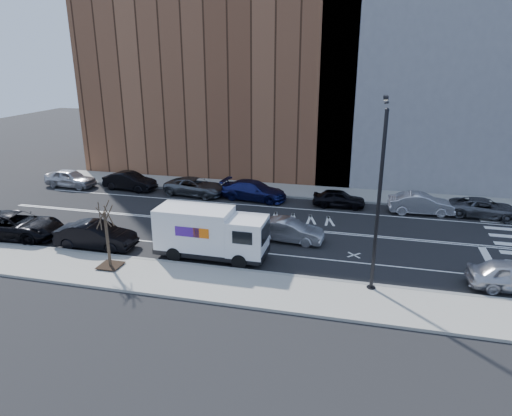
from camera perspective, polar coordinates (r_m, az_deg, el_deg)
The scene contains 21 objects.
ground at distance 31.39m, azimuth 1.40°, elevation -2.38°, with size 120.00×120.00×0.00m, color black.
sidewalk_near at distance 23.61m, azimuth -3.32°, elevation -9.69°, with size 44.00×3.60×0.15m, color gray.
sidewalk_far at distance 39.55m, azimuth 4.18°, elevation 2.20°, with size 44.00×3.60×0.15m, color gray.
curb_near at distance 25.14m, azimuth -2.10°, elevation -7.79°, with size 44.00×0.25×0.17m, color gray.
curb_far at distance 37.85m, azimuth 3.71°, elevation 1.46°, with size 44.00×0.25×0.17m, color gray.
road_markings at distance 31.39m, azimuth 1.40°, elevation -2.37°, with size 40.00×8.60×0.01m, color white, non-canonical shape.
bldg_brick at distance 46.45m, azimuth -4.23°, elevation 18.32°, with size 26.00×10.00×22.00m, color brown.
bldg_concrete at distance 44.60m, azimuth 22.62°, elevation 19.59°, with size 20.00×10.00×26.00m, color slate.
streetlight at distance 22.57m, azimuth 15.16°, elevation 2.06°, with size 0.44×4.02×9.34m.
street_tree at distance 26.11m, azimuth -18.01°, elevation -4.41°, with size 1.20×1.20×3.75m.
fedex_van at distance 26.36m, azimuth -5.74°, elevation -3.07°, with size 6.51×2.37×2.96m.
far_parked_a at distance 43.88m, azimuth -22.19°, elevation 3.47°, with size 1.86×4.62×1.57m, color #AFAEB3.
far_parked_b at distance 41.25m, azimuth -15.49°, elevation 3.25°, with size 1.63×4.68×1.54m, color black.
far_parked_c at distance 38.62m, azimuth -7.61°, elevation 2.67°, with size 2.39×5.19×1.44m, color #52555A.
far_parked_d at distance 37.01m, azimuth -0.26°, elevation 2.21°, with size 2.18×5.35×1.55m, color #171B51.
far_parked_e at distance 35.84m, azimuth 10.32°, elevation 1.18°, with size 1.61×3.99×1.36m, color black.
far_parked_f at distance 35.90m, azimuth 19.91°, elevation 0.52°, with size 1.63×4.67×1.54m, color #B9B8BD.
far_parked_g at distance 36.98m, azimuth 26.67°, elevation -0.02°, with size 2.25×4.88×1.36m, color #4B4D53.
driving_sedan at distance 28.89m, azimuth 4.16°, elevation -2.81°, with size 1.51×4.34×1.43m, color #A1A1A5.
near_parked_rear_a at distance 29.46m, azimuth -19.38°, elevation -3.26°, with size 1.71×4.89×1.61m, color black.
near_parked_rear_b at distance 33.16m, azimuth -27.89°, elevation -1.93°, with size 2.78×6.04×1.68m, color black.
Camera 1 is at (6.29, -28.60, 11.31)m, focal length 32.00 mm.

